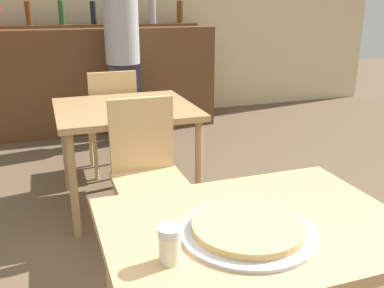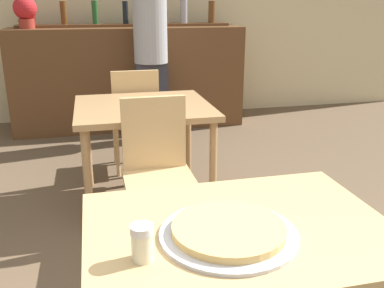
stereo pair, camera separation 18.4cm
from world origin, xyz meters
name	(u,v)px [view 2 (the right image)]	position (x,y,z in m)	size (l,w,h in m)	color
wall_back	(122,3)	(0.00, 4.33, 1.40)	(8.00, 0.05, 2.80)	beige
dining_table_near	(238,250)	(0.00, 0.00, 0.64)	(0.98, 0.72, 0.73)	tan
dining_table_far	(144,116)	(-0.09, 1.77, 0.65)	(0.93, 0.87, 0.73)	#A87F51
bar_counter	(130,78)	(0.00, 3.82, 0.57)	(2.60, 0.56, 1.14)	brown
bar_back_shelf	(127,20)	(0.02, 3.96, 1.21)	(2.39, 0.24, 0.35)	brown
chair_far_side_front	(157,164)	(-0.09, 1.16, 0.51)	(0.40, 0.40, 0.89)	tan
chair_far_side_back	(135,114)	(-0.09, 2.37, 0.51)	(0.40, 0.40, 0.89)	tan
pizza_tray	(229,231)	(-0.05, -0.05, 0.75)	(0.43, 0.43, 0.04)	#B7B7BC
cheese_shaker	(142,242)	(-0.33, -0.12, 0.79)	(0.07, 0.07, 0.11)	beige
person_standing	(151,52)	(0.18, 3.24, 0.93)	(0.34, 0.34, 1.72)	#2D2D38
potted_plant	(25,10)	(-1.05, 3.77, 1.33)	(0.24, 0.24, 0.33)	maroon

